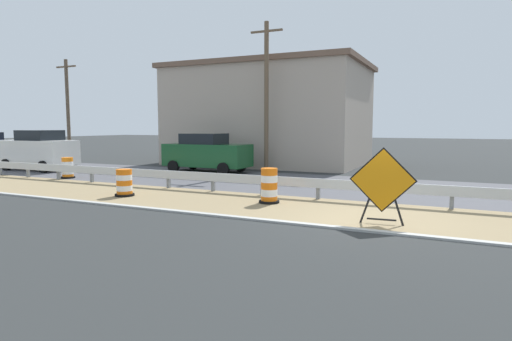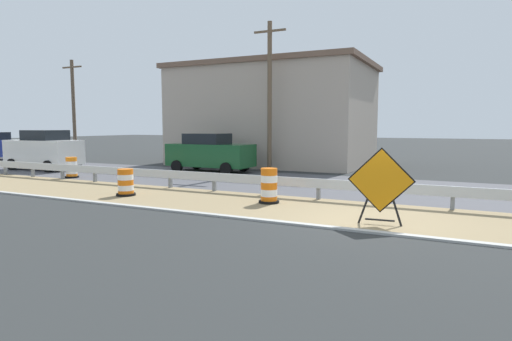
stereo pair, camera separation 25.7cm
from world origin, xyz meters
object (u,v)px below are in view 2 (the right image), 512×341
(car_trailing_near_lane, at_px, (210,153))
(utility_pole_mid, at_px, (74,108))
(traffic_barrel_mid, at_px, (72,169))
(utility_pole_near, at_px, (270,95))
(traffic_barrel_close, at_px, (126,184))
(traffic_barrel_nearest, at_px, (269,187))
(car_trailing_far_lane, at_px, (44,150))
(warning_sign_diamond, at_px, (381,183))

(car_trailing_near_lane, distance_m, utility_pole_mid, 13.44)
(traffic_barrel_mid, height_order, utility_pole_mid, utility_pole_mid)
(utility_pole_near, bearing_deg, traffic_barrel_close, 172.34)
(traffic_barrel_nearest, relative_size, traffic_barrel_close, 1.18)
(car_trailing_far_lane, xyz_separation_m, utility_pole_mid, (5.55, 3.90, 2.59))
(traffic_barrel_nearest, bearing_deg, car_trailing_near_lane, 43.35)
(car_trailing_far_lane, bearing_deg, warning_sign_diamond, 162.42)
(warning_sign_diamond, xyz_separation_m, utility_pole_near, (10.20, 7.66, 3.06))
(traffic_barrel_mid, relative_size, car_trailing_far_lane, 0.23)
(utility_pole_near, bearing_deg, traffic_barrel_nearest, -155.73)
(traffic_barrel_close, height_order, utility_pole_mid, utility_pole_mid)
(warning_sign_diamond, distance_m, utility_pole_mid, 26.06)
(car_trailing_near_lane, relative_size, car_trailing_far_lane, 1.06)
(car_trailing_near_lane, distance_m, utility_pole_near, 4.45)
(warning_sign_diamond, relative_size, traffic_barrel_nearest, 1.74)
(traffic_barrel_nearest, bearing_deg, warning_sign_diamond, -112.53)
(warning_sign_diamond, relative_size, traffic_barrel_mid, 1.98)
(traffic_barrel_nearest, xyz_separation_m, car_trailing_far_lane, (4.00, 15.76, 0.60))
(warning_sign_diamond, distance_m, car_trailing_near_lane, 13.60)
(traffic_barrel_mid, xyz_separation_m, car_trailing_far_lane, (2.03, 4.52, 0.67))
(utility_pole_near, relative_size, utility_pole_mid, 1.12)
(car_trailing_near_lane, bearing_deg, traffic_barrel_nearest, -46.04)
(traffic_barrel_close, bearing_deg, car_trailing_near_lane, 10.82)
(traffic_barrel_mid, height_order, car_trailing_far_lane, car_trailing_far_lane)
(traffic_barrel_close, xyz_separation_m, utility_pole_mid, (10.47, 14.48, 3.28))
(traffic_barrel_mid, relative_size, utility_pole_near, 0.12)
(traffic_barrel_close, distance_m, utility_pole_near, 10.32)
(traffic_barrel_close, bearing_deg, car_trailing_far_lane, 65.09)
(warning_sign_diamond, xyz_separation_m, utility_pole_mid, (11.12, 23.42, 2.65))
(traffic_barrel_mid, bearing_deg, utility_pole_near, -47.74)
(traffic_barrel_nearest, bearing_deg, utility_pole_near, 24.27)
(traffic_barrel_mid, bearing_deg, car_trailing_far_lane, 65.77)
(warning_sign_diamond, bearing_deg, traffic_barrel_nearest, -117.60)
(traffic_barrel_close, relative_size, car_trailing_near_lane, 0.20)
(traffic_barrel_mid, relative_size, utility_pole_mid, 0.14)
(traffic_barrel_mid, bearing_deg, utility_pole_mid, 47.97)
(utility_pole_near, distance_m, utility_pole_mid, 15.79)
(traffic_barrel_nearest, distance_m, car_trailing_far_lane, 16.27)
(traffic_barrel_nearest, relative_size, car_trailing_far_lane, 0.26)
(car_trailing_near_lane, xyz_separation_m, utility_pole_mid, (2.44, 12.95, 2.67))
(warning_sign_diamond, relative_size, car_trailing_near_lane, 0.42)
(traffic_barrel_close, height_order, traffic_barrel_mid, traffic_barrel_mid)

